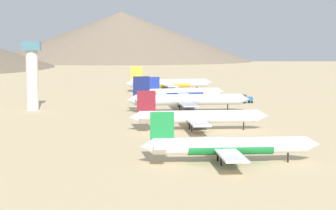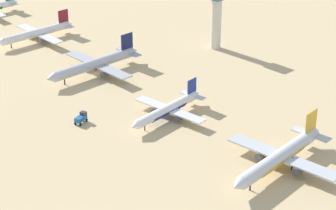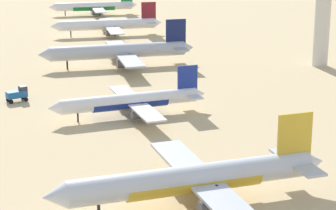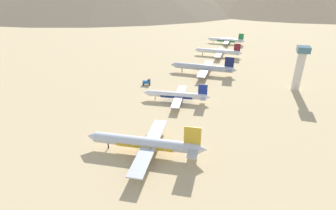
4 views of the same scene
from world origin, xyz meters
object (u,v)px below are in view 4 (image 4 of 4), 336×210
object	(u,v)px
service_truck	(147,82)
control_tower	(300,66)
parked_jet_4	(146,143)
parked_jet_0	(226,40)
parked_jet_3	(177,95)
parked_jet_2	(204,68)
parked_jet_1	(219,52)

from	to	relation	value
service_truck	control_tower	distance (m)	95.96
parked_jet_4	service_truck	bearing A→B (deg)	-68.87
parked_jet_0	parked_jet_3	world-z (taller)	parked_jet_0
parked_jet_0	parked_jet_2	xyz separation A→B (m)	(5.64, 104.31, 0.89)
parked_jet_2	parked_jet_4	bearing A→B (deg)	87.46
parked_jet_1	service_truck	bearing A→B (deg)	66.91
parked_jet_3	parked_jet_4	distance (m)	51.94
parked_jet_3	control_tower	bearing A→B (deg)	-150.03
parked_jet_3	parked_jet_2	bearing A→B (deg)	-96.59
parked_jet_1	control_tower	world-z (taller)	control_tower
parked_jet_2	parked_jet_3	bearing A→B (deg)	83.41
parked_jet_0	parked_jet_4	size ratio (longest dim) A/B	0.81
parked_jet_2	parked_jet_0	bearing A→B (deg)	-93.09
parked_jet_0	parked_jet_2	size ratio (longest dim) A/B	0.82
parked_jet_2	parked_jet_1	bearing A→B (deg)	-94.61
service_truck	parked_jet_0	bearing A→B (deg)	-105.37
parked_jet_3	parked_jet_4	xyz separation A→B (m)	(-1.40, 51.91, 1.04)
parked_jet_1	parked_jet_2	xyz separation A→B (m)	(4.20, 52.18, 0.57)
parked_jet_3	service_truck	bearing A→B (deg)	-36.34
parked_jet_1	parked_jet_2	world-z (taller)	parked_jet_2
parked_jet_0	service_truck	distance (m)	142.31
control_tower	service_truck	bearing A→B (deg)	11.80
parked_jet_0	parked_jet_1	xyz separation A→B (m)	(1.43, 52.13, 0.32)
control_tower	parked_jet_4	bearing A→B (deg)	54.09
parked_jet_0	parked_jet_1	distance (m)	52.15
parked_jet_1	control_tower	size ratio (longest dim) A/B	1.55
parked_jet_2	control_tower	xyz separation A→B (m)	(-60.93, 13.48, 10.77)
parked_jet_1	parked_jet_3	bearing A→B (deg)	84.40
parked_jet_0	parked_jet_4	distance (m)	208.56
parked_jet_2	parked_jet_3	distance (m)	52.44
parked_jet_4	control_tower	distance (m)	112.26
parked_jet_4	service_truck	distance (m)	76.26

